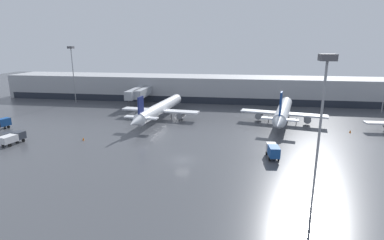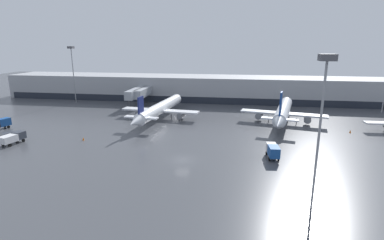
# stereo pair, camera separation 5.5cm
# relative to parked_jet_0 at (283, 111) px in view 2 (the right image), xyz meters

# --- Properties ---
(ground_plane) EXTENTS (320.00, 320.00, 0.00)m
(ground_plane) POSITION_rel_parked_jet_0_xyz_m (-21.83, -30.34, -3.26)
(ground_plane) COLOR #424449
(terminal_building) EXTENTS (160.00, 31.10, 9.00)m
(terminal_building) POSITION_rel_parked_jet_0_xyz_m (-22.04, 31.51, 1.23)
(terminal_building) COLOR #9EA0A5
(terminal_building) RESTS_ON ground_plane
(parked_jet_0) EXTENTS (22.65, 33.59, 10.13)m
(parked_jet_0) POSITION_rel_parked_jet_0_xyz_m (0.00, 0.00, 0.00)
(parked_jet_0) COLOR silver
(parked_jet_0) RESTS_ON ground_plane
(parked_jet_1) EXTENTS (22.87, 37.84, 8.44)m
(parked_jet_1) POSITION_rel_parked_jet_0_xyz_m (-34.19, 0.29, -0.43)
(parked_jet_1) COLOR silver
(parked_jet_1) RESTS_ON ground_plane
(service_truck_0) EXTENTS (2.25, 5.00, 2.56)m
(service_truck_0) POSITION_rel_parked_jet_0_xyz_m (-5.23, -26.79, -1.70)
(service_truck_0) COLOR #19478C
(service_truck_0) RESTS_ON ground_plane
(service_truck_1) EXTENTS (3.08, 5.66, 2.30)m
(service_truck_1) POSITION_rel_parked_jet_0_xyz_m (-59.46, -27.07, -1.84)
(service_truck_1) COLOR silver
(service_truck_1) RESTS_ON ground_plane
(service_truck_2) EXTENTS (2.94, 4.89, 2.68)m
(service_truck_2) POSITION_rel_parked_jet_0_xyz_m (-70.79, -17.28, -1.64)
(service_truck_2) COLOR #19478C
(service_truck_2) RESTS_ON ground_plane
(traffic_cone_0) EXTENTS (0.45, 0.45, 0.66)m
(traffic_cone_0) POSITION_rel_parked_jet_0_xyz_m (15.08, -6.72, -2.93)
(traffic_cone_0) COLOR orange
(traffic_cone_0) RESTS_ON ground_plane
(traffic_cone_1) EXTENTS (0.42, 0.42, 0.71)m
(traffic_cone_1) POSITION_rel_parked_jet_0_xyz_m (-45.84, -22.39, -2.91)
(traffic_cone_1) COLOR orange
(traffic_cone_1) RESTS_ON ground_plane
(apron_light_mast_0) EXTENTS (1.80, 1.80, 19.76)m
(apron_light_mast_0) POSITION_rel_parked_jet_0_xyz_m (-1.93, -44.01, 12.17)
(apron_light_mast_0) COLOR gray
(apron_light_mast_0) RESTS_ON ground_plane
(apron_light_mast_2) EXTENTS (1.80, 1.80, 20.07)m
(apron_light_mast_2) POSITION_rel_parked_jet_0_xyz_m (-71.11, 18.95, 12.39)
(apron_light_mast_2) COLOR gray
(apron_light_mast_2) RESTS_ON ground_plane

